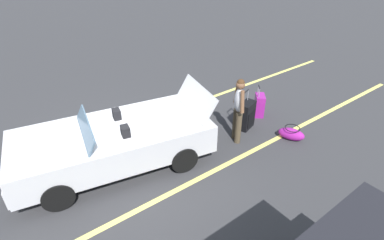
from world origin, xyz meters
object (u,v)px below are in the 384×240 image
at_px(suitcase_medium_bright, 259,105).
at_px(duffel_bag, 291,134).
at_px(convertible_car, 105,145).
at_px(suitcase_large_black, 247,115).
at_px(traveler_person, 239,107).

bearing_deg(suitcase_medium_bright, duffel_bag, -60.21).
bearing_deg(duffel_bag, convertible_car, -22.94).
relative_size(suitcase_large_black, traveler_person, 0.63).
height_order(suitcase_medium_bright, traveler_person, traveler_person).
bearing_deg(suitcase_large_black, suitcase_medium_bright, 90.29).
bearing_deg(traveler_person, suitcase_large_black, -130.79).
xyz_separation_m(suitcase_large_black, traveler_person, (0.60, 0.26, 0.56)).
height_order(convertible_car, traveler_person, traveler_person).
bearing_deg(duffel_bag, suitcase_large_black, -63.66).
distance_m(suitcase_medium_bright, duffel_bag, 1.34).
relative_size(convertible_car, suitcase_medium_bright, 5.05).
bearing_deg(suitcase_large_black, traveler_person, -84.19).
bearing_deg(traveler_person, convertible_car, 7.96).
distance_m(duffel_bag, traveler_person, 1.58).
xyz_separation_m(convertible_car, suitcase_large_black, (-3.58, 0.67, -0.22)).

